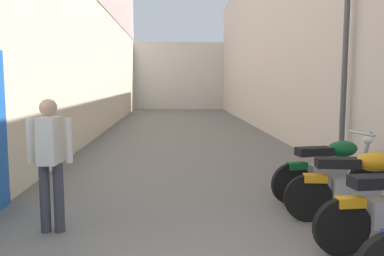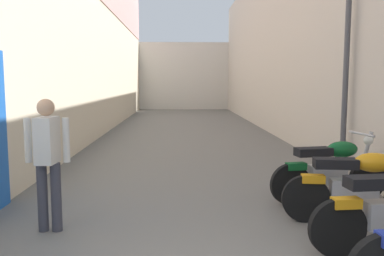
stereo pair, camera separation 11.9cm
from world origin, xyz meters
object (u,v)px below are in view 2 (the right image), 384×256
at_px(street_lamp, 342,34).
at_px(motorcycle_fourth, 331,169).
at_px(pedestrian_mid_alley, 48,155).
at_px(motorcycle_third, 359,184).

bearing_deg(street_lamp, motorcycle_fourth, -114.79).
bearing_deg(pedestrian_mid_alley, motorcycle_third, 1.94).
height_order(motorcycle_fourth, street_lamp, street_lamp).
bearing_deg(motorcycle_fourth, pedestrian_mid_alley, -164.50).
bearing_deg(street_lamp, motorcycle_third, -106.04).
height_order(motorcycle_third, street_lamp, street_lamp).
xyz_separation_m(motorcycle_fourth, pedestrian_mid_alley, (-3.75, -1.04, 0.42)).
relative_size(pedestrian_mid_alley, street_lamp, 0.35).
bearing_deg(motorcycle_third, pedestrian_mid_alley, -178.06).
relative_size(motorcycle_third, motorcycle_fourth, 1.01).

